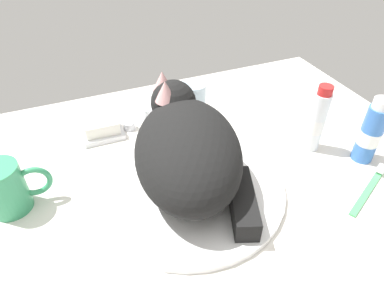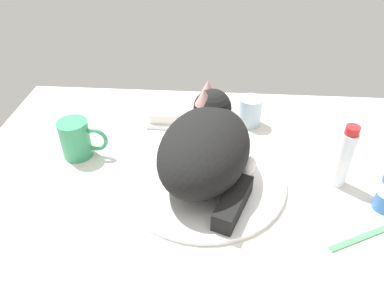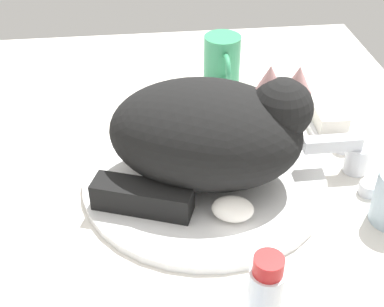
{
  "view_description": "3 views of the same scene",
  "coord_description": "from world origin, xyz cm",
  "px_view_note": "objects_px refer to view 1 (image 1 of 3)",
  "views": [
    {
      "loc": [
        -16.51,
        -42.24,
        46.23
      ],
      "look_at": [
        1.95,
        2.83,
        5.79
      ],
      "focal_mm": 31.98,
      "sensor_mm": 36.0,
      "label": 1
    },
    {
      "loc": [
        1.93,
        -61.62,
        55.18
      ],
      "look_at": [
        -2.7,
        1.5,
        6.47
      ],
      "focal_mm": 34.96,
      "sensor_mm": 36.0,
      "label": 2
    },
    {
      "loc": [
        59.9,
        -8.82,
        49.94
      ],
      "look_at": [
        0.89,
        -1.96,
        6.03
      ],
      "focal_mm": 49.21,
      "sensor_mm": 36.0,
      "label": 3
    }
  ],
  "objects_px": {
    "soap_bar": "(102,127)",
    "toothpaste_bottle": "(317,120)",
    "mouthwash_bottle": "(371,133)",
    "cat": "(188,149)",
    "faucet": "(153,116)",
    "toothbrush": "(370,187)",
    "rinse_cup": "(193,98)",
    "coffee_mug": "(7,188)"
  },
  "relations": [
    {
      "from": "coffee_mug",
      "to": "toothbrush",
      "type": "bearing_deg",
      "value": -18.39
    },
    {
      "from": "rinse_cup",
      "to": "soap_bar",
      "type": "xyz_separation_m",
      "value": [
        -0.23,
        -0.02,
        -0.01
      ]
    },
    {
      "from": "cat",
      "to": "toothpaste_bottle",
      "type": "distance_m",
      "value": 0.29
    },
    {
      "from": "cat",
      "to": "toothpaste_bottle",
      "type": "bearing_deg",
      "value": 1.73
    },
    {
      "from": "soap_bar",
      "to": "toothbrush",
      "type": "bearing_deg",
      "value": -39.59
    },
    {
      "from": "rinse_cup",
      "to": "mouthwash_bottle",
      "type": "relative_size",
      "value": 0.55
    },
    {
      "from": "rinse_cup",
      "to": "toothbrush",
      "type": "relative_size",
      "value": 0.53
    },
    {
      "from": "cat",
      "to": "soap_bar",
      "type": "relative_size",
      "value": 4.29
    },
    {
      "from": "faucet",
      "to": "mouthwash_bottle",
      "type": "relative_size",
      "value": 0.96
    },
    {
      "from": "faucet",
      "to": "cat",
      "type": "height_order",
      "value": "cat"
    },
    {
      "from": "cat",
      "to": "rinse_cup",
      "type": "relative_size",
      "value": 4.12
    },
    {
      "from": "toothpaste_bottle",
      "to": "toothbrush",
      "type": "distance_m",
      "value": 0.16
    },
    {
      "from": "soap_bar",
      "to": "toothpaste_bottle",
      "type": "relative_size",
      "value": 0.5
    },
    {
      "from": "toothpaste_bottle",
      "to": "mouthwash_bottle",
      "type": "xyz_separation_m",
      "value": [
        0.08,
        -0.07,
        -0.0
      ]
    },
    {
      "from": "rinse_cup",
      "to": "toothpaste_bottle",
      "type": "bearing_deg",
      "value": -51.31
    },
    {
      "from": "coffee_mug",
      "to": "rinse_cup",
      "type": "bearing_deg",
      "value": 22.12
    },
    {
      "from": "rinse_cup",
      "to": "mouthwash_bottle",
      "type": "distance_m",
      "value": 0.39
    },
    {
      "from": "toothbrush",
      "to": "cat",
      "type": "bearing_deg",
      "value": 156.09
    },
    {
      "from": "toothpaste_bottle",
      "to": "toothbrush",
      "type": "xyz_separation_m",
      "value": [
        0.02,
        -0.15,
        -0.06
      ]
    },
    {
      "from": "coffee_mug",
      "to": "rinse_cup",
      "type": "height_order",
      "value": "coffee_mug"
    },
    {
      "from": "faucet",
      "to": "coffee_mug",
      "type": "distance_m",
      "value": 0.33
    },
    {
      "from": "faucet",
      "to": "soap_bar",
      "type": "xyz_separation_m",
      "value": [
        -0.12,
        0.01,
        -0.0
      ]
    },
    {
      "from": "toothpaste_bottle",
      "to": "rinse_cup",
      "type": "bearing_deg",
      "value": 128.69
    },
    {
      "from": "mouthwash_bottle",
      "to": "toothbrush",
      "type": "relative_size",
      "value": 0.96
    },
    {
      "from": "cat",
      "to": "rinse_cup",
      "type": "distance_m",
      "value": 0.26
    },
    {
      "from": "coffee_mug",
      "to": "toothpaste_bottle",
      "type": "xyz_separation_m",
      "value": [
        0.59,
        -0.06,
        0.02
      ]
    },
    {
      "from": "faucet",
      "to": "toothpaste_bottle",
      "type": "height_order",
      "value": "toothpaste_bottle"
    },
    {
      "from": "faucet",
      "to": "soap_bar",
      "type": "height_order",
      "value": "faucet"
    },
    {
      "from": "faucet",
      "to": "soap_bar",
      "type": "relative_size",
      "value": 1.82
    },
    {
      "from": "mouthwash_bottle",
      "to": "toothbrush",
      "type": "bearing_deg",
      "value": -123.64
    },
    {
      "from": "rinse_cup",
      "to": "faucet",
      "type": "bearing_deg",
      "value": -168.14
    },
    {
      "from": "mouthwash_bottle",
      "to": "soap_bar",
      "type": "bearing_deg",
      "value": 149.86
    },
    {
      "from": "faucet",
      "to": "coffee_mug",
      "type": "height_order",
      "value": "coffee_mug"
    },
    {
      "from": "faucet",
      "to": "rinse_cup",
      "type": "relative_size",
      "value": 1.75
    },
    {
      "from": "coffee_mug",
      "to": "cat",
      "type": "bearing_deg",
      "value": -12.35
    },
    {
      "from": "soap_bar",
      "to": "coffee_mug",
      "type": "bearing_deg",
      "value": -140.93
    },
    {
      "from": "rinse_cup",
      "to": "soap_bar",
      "type": "distance_m",
      "value": 0.23
    },
    {
      "from": "coffee_mug",
      "to": "toothbrush",
      "type": "relative_size",
      "value": 0.78
    },
    {
      "from": "faucet",
      "to": "toothbrush",
      "type": "xyz_separation_m",
      "value": [
        0.32,
        -0.35,
        -0.02
      ]
    },
    {
      "from": "toothbrush",
      "to": "coffee_mug",
      "type": "bearing_deg",
      "value": 161.61
    },
    {
      "from": "faucet",
      "to": "mouthwash_bottle",
      "type": "bearing_deg",
      "value": -36.67
    },
    {
      "from": "rinse_cup",
      "to": "toothpaste_bottle",
      "type": "relative_size",
      "value": 0.52
    }
  ]
}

